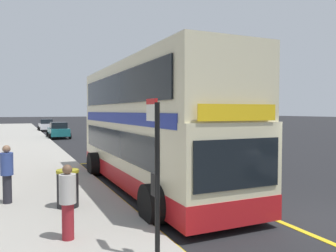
{
  "coord_description": "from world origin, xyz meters",
  "views": [
    {
      "loc": [
        -6.8,
        -5.76,
        2.75
      ],
      "look_at": [
        -1.38,
        6.19,
        2.16
      ],
      "focal_mm": 35.74,
      "sensor_mm": 36.0,
      "label": 1
    }
  ],
  "objects_px": {
    "bus_stop_sign": "(156,166)",
    "litter_bin": "(68,188)",
    "parked_car_white_behind": "(46,125)",
    "pedestrian_further_back": "(7,172)",
    "parked_car_white_kerbside": "(141,135)",
    "pedestrian_waiting_near_sign": "(68,199)",
    "double_decker_bus": "(150,130)",
    "parked_car_teal_far": "(58,130)"
  },
  "relations": [
    {
      "from": "double_decker_bus",
      "to": "bus_stop_sign",
      "type": "bearing_deg",
      "value": -110.26
    },
    {
      "from": "bus_stop_sign",
      "to": "parked_car_white_behind",
      "type": "distance_m",
      "value": 43.28
    },
    {
      "from": "parked_car_white_behind",
      "to": "pedestrian_further_back",
      "type": "relative_size",
      "value": 2.54
    },
    {
      "from": "double_decker_bus",
      "to": "pedestrian_further_back",
      "type": "xyz_separation_m",
      "value": [
        -4.62,
        -0.78,
        -1.03
      ]
    },
    {
      "from": "parked_car_teal_far",
      "to": "litter_bin",
      "type": "xyz_separation_m",
      "value": [
        -2.57,
        -25.74,
        -0.15
      ]
    },
    {
      "from": "double_decker_bus",
      "to": "pedestrian_waiting_near_sign",
      "type": "bearing_deg",
      "value": -128.94
    },
    {
      "from": "parked_car_white_kerbside",
      "to": "parked_car_teal_far",
      "type": "bearing_deg",
      "value": 121.78
    },
    {
      "from": "bus_stop_sign",
      "to": "litter_bin",
      "type": "distance_m",
      "value": 4.19
    },
    {
      "from": "double_decker_bus",
      "to": "parked_car_white_kerbside",
      "type": "height_order",
      "value": "double_decker_bus"
    },
    {
      "from": "parked_car_white_kerbside",
      "to": "pedestrian_waiting_near_sign",
      "type": "distance_m",
      "value": 20.93
    },
    {
      "from": "pedestrian_further_back",
      "to": "parked_car_white_behind",
      "type": "bearing_deg",
      "value": 84.1
    },
    {
      "from": "double_decker_bus",
      "to": "pedestrian_waiting_near_sign",
      "type": "relative_size",
      "value": 6.89
    },
    {
      "from": "litter_bin",
      "to": "double_decker_bus",
      "type": "bearing_deg",
      "value": 31.02
    },
    {
      "from": "bus_stop_sign",
      "to": "pedestrian_waiting_near_sign",
      "type": "xyz_separation_m",
      "value": [
        -1.29,
        1.54,
        -0.82
      ]
    },
    {
      "from": "parked_car_white_kerbside",
      "to": "litter_bin",
      "type": "relative_size",
      "value": 4.11
    },
    {
      "from": "parked_car_teal_far",
      "to": "pedestrian_waiting_near_sign",
      "type": "bearing_deg",
      "value": -95.78
    },
    {
      "from": "pedestrian_further_back",
      "to": "litter_bin",
      "type": "bearing_deg",
      "value": -36.02
    },
    {
      "from": "parked_car_white_kerbside",
      "to": "pedestrian_further_back",
      "type": "distance_m",
      "value": 18.4
    },
    {
      "from": "bus_stop_sign",
      "to": "litter_bin",
      "type": "height_order",
      "value": "bus_stop_sign"
    },
    {
      "from": "parked_car_teal_far",
      "to": "bus_stop_sign",
      "type": "bearing_deg",
      "value": -92.99
    },
    {
      "from": "parked_car_white_kerbside",
      "to": "pedestrian_further_back",
      "type": "xyz_separation_m",
      "value": [
        -9.61,
        -15.69,
        0.24
      ]
    },
    {
      "from": "pedestrian_waiting_near_sign",
      "to": "parked_car_white_behind",
      "type": "bearing_deg",
      "value": 86.22
    },
    {
      "from": "pedestrian_further_back",
      "to": "litter_bin",
      "type": "height_order",
      "value": "pedestrian_further_back"
    },
    {
      "from": "parked_car_teal_far",
      "to": "parked_car_white_behind",
      "type": "distance_m",
      "value": 13.58
    },
    {
      "from": "parked_car_teal_far",
      "to": "pedestrian_waiting_near_sign",
      "type": "height_order",
      "value": "pedestrian_waiting_near_sign"
    },
    {
      "from": "bus_stop_sign",
      "to": "pedestrian_further_back",
      "type": "height_order",
      "value": "bus_stop_sign"
    },
    {
      "from": "double_decker_bus",
      "to": "litter_bin",
      "type": "height_order",
      "value": "double_decker_bus"
    },
    {
      "from": "litter_bin",
      "to": "bus_stop_sign",
      "type": "bearing_deg",
      "value": -75.97
    },
    {
      "from": "double_decker_bus",
      "to": "bus_stop_sign",
      "type": "relative_size",
      "value": 3.73
    },
    {
      "from": "pedestrian_waiting_near_sign",
      "to": "parked_car_white_kerbside",
      "type": "bearing_deg",
      "value": 66.27
    },
    {
      "from": "parked_car_white_behind",
      "to": "parked_car_white_kerbside",
      "type": "bearing_deg",
      "value": 103.07
    },
    {
      "from": "parked_car_white_kerbside",
      "to": "parked_car_white_behind",
      "type": "bearing_deg",
      "value": 104.16
    },
    {
      "from": "double_decker_bus",
      "to": "pedestrian_waiting_near_sign",
      "type": "xyz_separation_m",
      "value": [
        -3.43,
        -4.25,
        -1.1
      ]
    },
    {
      "from": "litter_bin",
      "to": "parked_car_white_behind",
      "type": "bearing_deg",
      "value": 86.45
    },
    {
      "from": "pedestrian_further_back",
      "to": "double_decker_bus",
      "type": "bearing_deg",
      "value": 9.56
    },
    {
      "from": "parked_car_white_kerbside",
      "to": "pedestrian_waiting_near_sign",
      "type": "relative_size",
      "value": 2.74
    },
    {
      "from": "parked_car_white_kerbside",
      "to": "pedestrian_waiting_near_sign",
      "type": "height_order",
      "value": "pedestrian_waiting_near_sign"
    },
    {
      "from": "parked_car_white_behind",
      "to": "double_decker_bus",
      "type": "bearing_deg",
      "value": 89.99
    },
    {
      "from": "parked_car_teal_far",
      "to": "double_decker_bus",
      "type": "bearing_deg",
      "value": -88.61
    },
    {
      "from": "parked_car_teal_far",
      "to": "parked_car_white_kerbside",
      "type": "height_order",
      "value": "same"
    },
    {
      "from": "double_decker_bus",
      "to": "pedestrian_further_back",
      "type": "height_order",
      "value": "double_decker_bus"
    },
    {
      "from": "double_decker_bus",
      "to": "parked_car_white_behind",
      "type": "xyz_separation_m",
      "value": [
        -0.67,
        37.45,
        -1.26
      ]
    }
  ]
}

